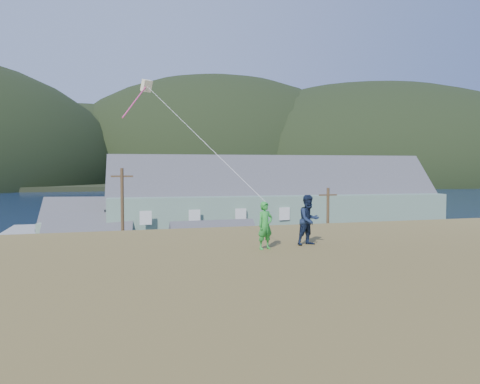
% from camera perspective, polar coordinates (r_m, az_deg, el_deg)
% --- Properties ---
extents(ground, '(900.00, 900.00, 0.00)m').
position_cam_1_polar(ground, '(35.52, -8.14, -13.38)').
color(ground, '#0A1638').
rests_on(ground, ground).
extents(grass_strip, '(110.00, 8.00, 0.10)m').
position_cam_1_polar(grass_strip, '(33.60, -7.68, -14.25)').
color(grass_strip, '#4C3D19').
rests_on(grass_strip, ground).
extents(waterfront_lot, '(72.00, 36.00, 0.12)m').
position_cam_1_polar(waterfront_lot, '(51.94, -10.65, -8.08)').
color(waterfront_lot, '#28282B').
rests_on(waterfront_lot, ground).
extents(wharf, '(26.00, 14.00, 0.90)m').
position_cam_1_polar(wharf, '(74.42, -16.85, -4.50)').
color(wharf, gray).
rests_on(wharf, ground).
extents(far_shore, '(900.00, 320.00, 2.00)m').
position_cam_1_polar(far_shore, '(363.93, -15.03, 1.48)').
color(far_shore, black).
rests_on(far_shore, ground).
extents(far_hills, '(760.00, 265.00, 143.00)m').
position_cam_1_polar(far_hills, '(315.82, -8.44, 1.52)').
color(far_hills, black).
rests_on(far_hills, ground).
extents(lodge, '(40.17, 13.42, 13.92)m').
position_cam_1_polar(lodge, '(57.17, 4.33, -1.69)').
color(lodge, slate).
rests_on(lodge, waterfront_lot).
extents(shed_palegreen_near, '(9.49, 6.57, 6.45)m').
position_cam_1_polar(shed_palegreen_near, '(50.13, -17.99, -5.82)').
color(shed_palegreen_near, gray).
rests_on(shed_palegreen_near, waterfront_lot).
extents(shed_white, '(7.97, 5.45, 6.23)m').
position_cam_1_polar(shed_white, '(42.40, -3.10, -7.33)').
color(shed_white, silver).
rests_on(shed_white, waterfront_lot).
extents(shed_palegreen_far, '(12.47, 8.36, 7.79)m').
position_cam_1_polar(shed_palegreen_far, '(59.30, -17.61, -3.95)').
color(shed_palegreen_far, gray).
rests_on(shed_palegreen_far, waterfront_lot).
extents(utility_poles, '(28.68, 0.24, 9.84)m').
position_cam_1_polar(utility_poles, '(35.79, -11.76, -5.84)').
color(utility_poles, '#47331E').
rests_on(utility_poles, waterfront_lot).
extents(parked_cars, '(25.40, 13.64, 1.54)m').
position_cam_1_polar(parked_cars, '(55.73, -19.85, -6.65)').
color(parked_cars, '#B0B1B5').
rests_on(parked_cars, waterfront_lot).
extents(kite_flyer_green, '(0.69, 0.56, 1.63)m').
position_cam_1_polar(kite_flyer_green, '(16.06, 3.09, -4.10)').
color(kite_flyer_green, green).
rests_on(kite_flyer_green, hillside).
extents(kite_flyer_navy, '(1.04, 0.90, 1.81)m').
position_cam_1_polar(kite_flyer_navy, '(17.08, 8.39, -3.39)').
color(kite_flyer_navy, '#15203A').
rests_on(kite_flyer_navy, hillside).
extents(kite_rig, '(2.31, 4.16, 9.81)m').
position_cam_1_polar(kite_rig, '(22.85, -11.36, 12.17)').
color(kite_rig, '#F9EFBE').
rests_on(kite_rig, ground).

